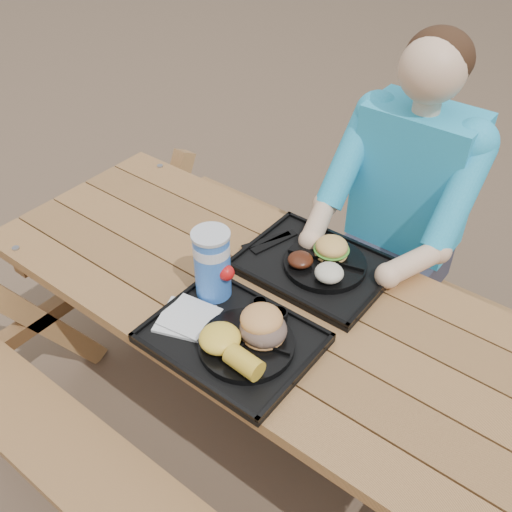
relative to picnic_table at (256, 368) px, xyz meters
The scene contains 18 objects.
ground 0.38m from the picnic_table, ahead, with size 60.00×60.00×0.00m, color #999999.
picnic_table is the anchor object (origin of this frame).
tray_near 0.45m from the picnic_table, 69.29° to the right, with size 0.45×0.35×0.02m, color black.
tray_far 0.44m from the picnic_table, 63.92° to the left, with size 0.45×0.35×0.02m, color black.
plate_near 0.48m from the picnic_table, 57.96° to the right, with size 0.26×0.26×0.02m, color black.
plate_far 0.47m from the picnic_table, 58.32° to the left, with size 0.26×0.26×0.02m, color black.
napkin_stack 0.47m from the picnic_table, 105.46° to the right, with size 0.14×0.14×0.02m, color silver.
soda_cup 0.52m from the picnic_table, 125.75° to the right, with size 0.10×0.10×0.21m, color blue.
condiment_bbq 0.42m from the picnic_table, 45.95° to the right, with size 0.04×0.04×0.03m, color #320A05.
condiment_mustard 0.44m from the picnic_table, 29.58° to the right, with size 0.05×0.05×0.03m, color gold.
sandwich 0.53m from the picnic_table, 47.40° to the right, with size 0.12×0.12×0.13m, color #E0944F, non-canonical shape.
mac_cheese 0.52m from the picnic_table, 72.00° to the right, with size 0.11×0.11×0.06m, color yellow.
corn_cob 0.56m from the picnic_table, 57.22° to the right, with size 0.10×0.10×0.06m, color gold, non-canonical shape.
cutlery_far 0.45m from the picnic_table, 111.17° to the left, with size 0.03×0.18×0.01m, color black.
burger 0.53m from the picnic_table, 63.63° to the left, with size 0.11×0.11×0.09m, color #EAAB52, non-canonical shape.
baked_beans 0.46m from the picnic_table, 64.50° to the left, with size 0.08×0.08×0.04m, color #441B0D.
potato_salad 0.49m from the picnic_table, 37.88° to the left, with size 0.09×0.09×0.05m, color beige.
diner 0.74m from the picnic_table, 75.90° to the left, with size 0.48×0.84×1.28m, color #17A49B, non-canonical shape.
Camera 1 is at (0.78, -1.01, 1.94)m, focal length 40.00 mm.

